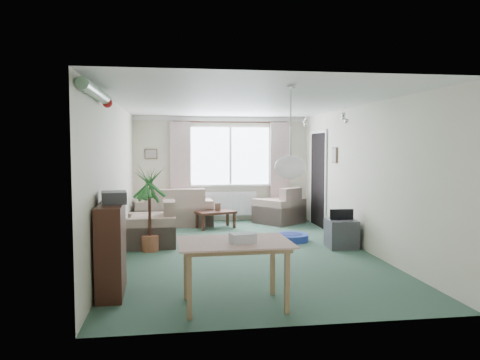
{
  "coord_description": "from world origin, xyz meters",
  "views": [
    {
      "loc": [
        -1.13,
        -7.47,
        1.71
      ],
      "look_at": [
        0.0,
        0.3,
        1.15
      ],
      "focal_mm": 35.0,
      "sensor_mm": 36.0,
      "label": 1
    }
  ],
  "objects": [
    {
      "name": "ground",
      "position": [
        0.0,
        0.0,
        0.0
      ],
      "size": [
        6.5,
        6.5,
        0.0
      ],
      "primitive_type": "plane",
      "color": "#2F4F3F"
    },
    {
      "name": "window",
      "position": [
        0.2,
        3.23,
        1.5
      ],
      "size": [
        1.8,
        0.03,
        1.3
      ],
      "primitive_type": "cube",
      "color": "white"
    },
    {
      "name": "curtain_rod",
      "position": [
        0.2,
        3.15,
        2.27
      ],
      "size": [
        2.6,
        0.03,
        0.03
      ],
      "primitive_type": "cube",
      "color": "black"
    },
    {
      "name": "curtain_left",
      "position": [
        -0.95,
        3.13,
        1.27
      ],
      "size": [
        0.45,
        0.08,
        2.0
      ],
      "primitive_type": "cube",
      "color": "beige"
    },
    {
      "name": "curtain_right",
      "position": [
        1.35,
        3.13,
        1.27
      ],
      "size": [
        0.45,
        0.08,
        2.0
      ],
      "primitive_type": "cube",
      "color": "beige"
    },
    {
      "name": "radiator",
      "position": [
        0.2,
        3.19,
        0.4
      ],
      "size": [
        1.2,
        0.1,
        0.55
      ],
      "primitive_type": "cube",
      "color": "white"
    },
    {
      "name": "doorway",
      "position": [
        1.99,
        2.2,
        1.0
      ],
      "size": [
        0.03,
        0.95,
        2.0
      ],
      "primitive_type": "cube",
      "color": "black"
    },
    {
      "name": "pendant_lamp",
      "position": [
        0.2,
        -2.3,
        1.48
      ],
      "size": [
        0.36,
        0.36,
        0.36
      ],
      "primitive_type": "sphere",
      "color": "white"
    },
    {
      "name": "tinsel_garland",
      "position": [
        -1.92,
        -2.3,
        2.28
      ],
      "size": [
        1.6,
        1.6,
        0.12
      ],
      "primitive_type": "cylinder",
      "color": "#196626"
    },
    {
      "name": "bauble_cluster_a",
      "position": [
        1.3,
        0.9,
        2.22
      ],
      "size": [
        0.2,
        0.2,
        0.2
      ],
      "primitive_type": "sphere",
      "color": "silver"
    },
    {
      "name": "bauble_cluster_b",
      "position": [
        1.6,
        -0.3,
        2.22
      ],
      "size": [
        0.2,
        0.2,
        0.2
      ],
      "primitive_type": "sphere",
      "color": "silver"
    },
    {
      "name": "wall_picture_back",
      "position": [
        -1.6,
        3.23,
        1.55
      ],
      "size": [
        0.28,
        0.03,
        0.22
      ],
      "primitive_type": "cube",
      "color": "brown"
    },
    {
      "name": "wall_picture_right",
      "position": [
        1.98,
        1.2,
        1.55
      ],
      "size": [
        0.03,
        0.24,
        0.3
      ],
      "primitive_type": "cube",
      "color": "brown"
    },
    {
      "name": "sofa",
      "position": [
        -1.1,
        2.75,
        0.41
      ],
      "size": [
        1.68,
        0.95,
        0.82
      ],
      "primitive_type": "cube",
      "rotation": [
        0.0,
        0.0,
        3.2
      ],
      "color": "beige",
      "rests_on": "ground"
    },
    {
      "name": "armchair_corner",
      "position": [
        1.24,
        2.73,
        0.4
      ],
      "size": [
        1.23,
        1.22,
        0.8
      ],
      "primitive_type": "cube",
      "rotation": [
        0.0,
        0.0,
        3.79
      ],
      "color": "beige",
      "rests_on": "ground"
    },
    {
      "name": "armchair_left",
      "position": [
        -1.5,
        0.68,
        0.39
      ],
      "size": [
        0.84,
        0.89,
        0.77
      ],
      "primitive_type": "cube",
      "rotation": [
        0.0,
        0.0,
        -1.54
      ],
      "color": "#B3AC87",
      "rests_on": "ground"
    },
    {
      "name": "coffee_table",
      "position": [
        -0.23,
        2.24,
        0.18
      ],
      "size": [
        0.9,
        0.67,
        0.36
      ],
      "primitive_type": "cube",
      "rotation": [
        0.0,
        0.0,
        0.31
      ],
      "color": "black",
      "rests_on": "ground"
    },
    {
      "name": "photo_frame",
      "position": [
        -0.19,
        2.27,
        0.44
      ],
      "size": [
        0.12,
        0.03,
        0.16
      ],
      "primitive_type": "cube",
      "rotation": [
        0.0,
        0.0,
        0.11
      ],
      "color": "brown",
      "rests_on": "coffee_table"
    },
    {
      "name": "bookshelf",
      "position": [
        -1.84,
        -1.99,
        0.52
      ],
      "size": [
        0.31,
        0.87,
        1.05
      ],
      "primitive_type": "cube",
      "rotation": [
        0.0,
        0.0,
        0.03
      ],
      "color": "black",
      "rests_on": "ground"
    },
    {
      "name": "hifi_box",
      "position": [
        -1.81,
        -1.91,
        1.12
      ],
      "size": [
        0.33,
        0.39,
        0.14
      ],
      "primitive_type": "cube",
      "rotation": [
        0.0,
        0.0,
        0.14
      ],
      "color": "#3B3B40",
      "rests_on": "bookshelf"
    },
    {
      "name": "houseplant",
      "position": [
        -1.5,
        0.23,
        0.69
      ],
      "size": [
        0.62,
        0.62,
        1.39
      ],
      "primitive_type": "cylinder",
      "rotation": [
        0.0,
        0.0,
        0.05
      ],
      "color": "#21612D",
      "rests_on": "ground"
    },
    {
      "name": "dining_table",
      "position": [
        -0.49,
        -2.6,
        0.34
      ],
      "size": [
        1.11,
        0.76,
        0.69
      ],
      "primitive_type": "cube",
      "rotation": [
        0.0,
        0.0,
        0.02
      ],
      "color": "tan",
      "rests_on": "ground"
    },
    {
      "name": "gift_box",
      "position": [
        -0.41,
        -2.69,
        0.75
      ],
      "size": [
        0.28,
        0.23,
        0.12
      ],
      "primitive_type": "cube",
      "rotation": [
        0.0,
        0.0,
        0.21
      ],
      "color": "silver",
      "rests_on": "dining_table"
    },
    {
      "name": "tv_cube",
      "position": [
        1.7,
        0.04,
        0.24
      ],
      "size": [
        0.51,
        0.55,
        0.48
      ],
      "primitive_type": "cube",
      "rotation": [
        0.0,
        0.0,
        -0.06
      ],
      "color": "#303135",
      "rests_on": "ground"
    },
    {
      "name": "pet_bed",
      "position": [
        0.99,
        0.69,
        0.06
      ],
      "size": [
        0.81,
        0.81,
        0.13
      ],
      "primitive_type": "cylinder",
      "rotation": [
        0.0,
        0.0,
        -0.34
      ],
      "color": "navy",
      "rests_on": "ground"
    }
  ]
}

